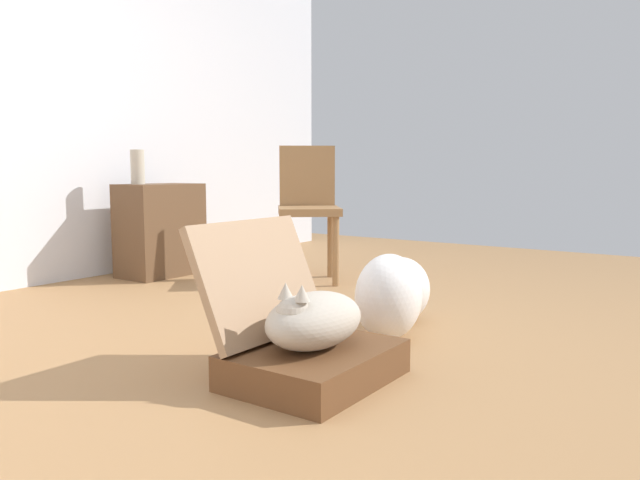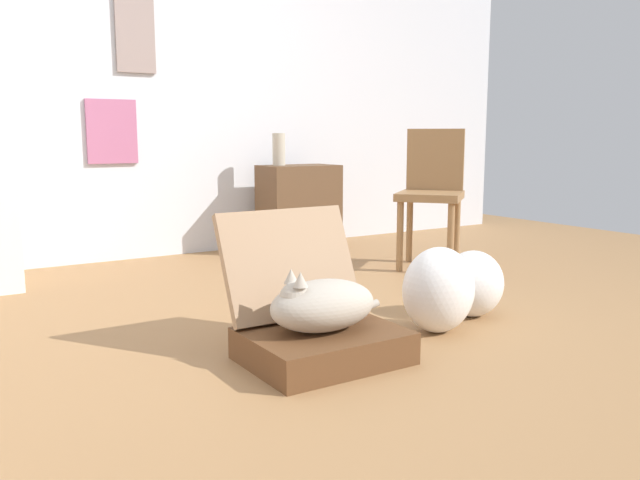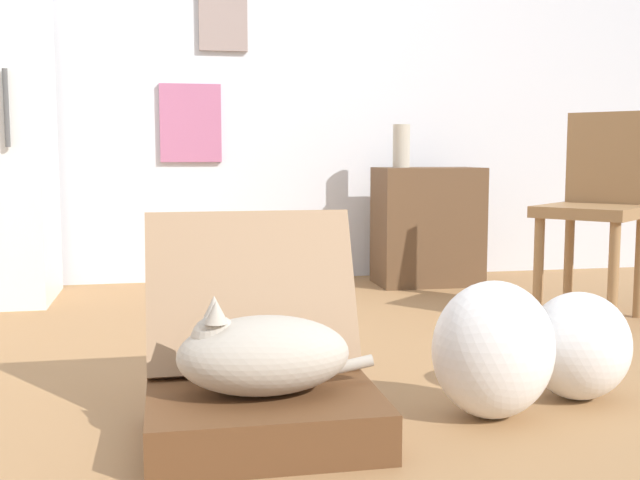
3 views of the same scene
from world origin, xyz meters
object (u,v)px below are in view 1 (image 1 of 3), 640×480
Objects in this scene: side_table at (160,230)px; plastic_bag_clear at (401,289)px; chair at (308,206)px; vase_tall at (138,167)px; cat at (313,319)px; suitcase_base at (314,364)px; plastic_bag_white at (389,297)px.

plastic_bag_clear is at bearing -96.48° from side_table.
chair is at bearing -65.39° from side_table.
chair is (0.45, -0.98, 0.18)m from side_table.
cat is at bearing -115.33° from vase_tall.
suitcase_base is 0.64× the size of chair.
plastic_bag_white is 0.42× the size of chair.
vase_tall reaches higher than suitcase_base.
plastic_bag_white is (0.65, 0.05, -0.04)m from cat.
cat is at bearing -170.87° from plastic_bag_clear.
suitcase_base is 2.10m from chair.
vase_tall is at bearing 170.32° from chair.
cat reaches higher than suitcase_base.
cat is 0.56× the size of chair.
cat is 2.51m from side_table.
side_table is 0.47m from vase_tall.
chair is at bearing 36.48° from suitcase_base.
plastic_bag_white reaches higher than cat.
side_table is 0.71× the size of chair.
chair is at bearing 36.32° from cat.
chair is (1.66, 1.22, 0.28)m from cat.
vase_tall is (-0.14, 0.05, 0.45)m from side_table.
cat is at bearing -118.76° from side_table.
suitcase_base is 0.66m from plastic_bag_white.
cat is 0.99m from plastic_bag_clear.
side_table is (1.20, 2.20, 0.26)m from suitcase_base.
vase_tall reaches higher than cat.
plastic_bag_white is 2.22m from side_table.
side_table is at bearing 165.04° from chair.
plastic_bag_white reaches higher than suitcase_base.
side_table is at bearing 61.43° from suitcase_base.
suitcase_base is at bearing -170.77° from plastic_bag_clear.
plastic_bag_white is at bearing 4.54° from suitcase_base.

